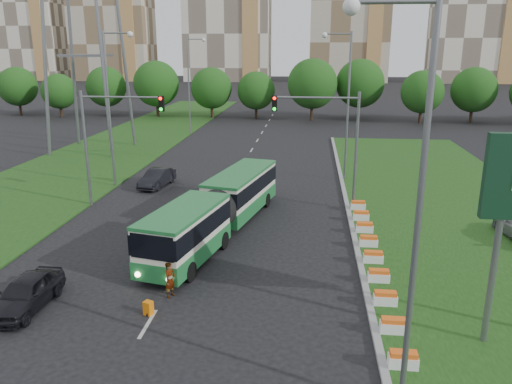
# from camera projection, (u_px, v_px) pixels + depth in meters

# --- Properties ---
(ground) EXTENTS (360.00, 360.00, 0.00)m
(ground) POSITION_uv_depth(u_px,v_px,m) (241.00, 265.00, 25.55)
(ground) COLOR black
(ground) RESTS_ON ground
(grass_median) EXTENTS (14.00, 60.00, 0.15)m
(grass_median) POSITION_uv_depth(u_px,v_px,m) (460.00, 221.00, 31.82)
(grass_median) COLOR #1A4112
(grass_median) RESTS_ON ground
(median_kerb) EXTENTS (0.30, 60.00, 0.18)m
(median_kerb) POSITION_uv_depth(u_px,v_px,m) (350.00, 217.00, 32.54)
(median_kerb) COLOR gray
(median_kerb) RESTS_ON ground
(left_verge) EXTENTS (12.00, 110.00, 0.10)m
(left_verge) POSITION_uv_depth(u_px,v_px,m) (101.00, 156.00, 51.28)
(left_verge) COLOR #1A4112
(left_verge) RESTS_ON ground
(lane_markings) EXTENTS (0.20, 100.00, 0.01)m
(lane_markings) POSITION_uv_depth(u_px,v_px,m) (239.00, 172.00, 44.96)
(lane_markings) COLOR #AEAEA7
(lane_markings) RESTS_ON ground
(flower_planters) EXTENTS (1.10, 18.10, 0.60)m
(flower_planters) POSITION_uv_depth(u_px,v_px,m) (373.00, 257.00, 25.49)
(flower_planters) COLOR white
(flower_planters) RESTS_ON grass_median
(traffic_mast_median) EXTENTS (5.76, 0.32, 8.00)m
(traffic_mast_median) POSITION_uv_depth(u_px,v_px,m) (332.00, 132.00, 33.12)
(traffic_mast_median) COLOR slate
(traffic_mast_median) RESTS_ON ground
(traffic_mast_left) EXTENTS (5.76, 0.32, 8.00)m
(traffic_mast_left) POSITION_uv_depth(u_px,v_px,m) (107.00, 131.00, 33.74)
(traffic_mast_left) COLOR slate
(traffic_mast_left) RESTS_ON ground
(street_lamps) EXTENTS (36.00, 60.00, 12.00)m
(street_lamps) POSITION_uv_depth(u_px,v_px,m) (217.00, 121.00, 33.75)
(street_lamps) COLOR slate
(street_lamps) RESTS_ON ground
(tree_line) EXTENTS (120.00, 8.00, 9.00)m
(tree_line) POSITION_uv_depth(u_px,v_px,m) (355.00, 91.00, 75.80)
(tree_line) COLOR #1B5115
(tree_line) RESTS_ON ground
(apartment_tower_west) EXTENTS (26.00, 15.00, 48.00)m
(apartment_tower_west) POSITION_uv_depth(u_px,v_px,m) (111.00, 8.00, 168.91)
(apartment_tower_west) COLOR beige
(apartment_tower_west) RESTS_ON ground
(apartment_tower_cwest) EXTENTS (28.00, 15.00, 52.00)m
(apartment_tower_cwest) POSITION_uv_depth(u_px,v_px,m) (227.00, 0.00, 164.21)
(apartment_tower_cwest) COLOR white
(apartment_tower_cwest) RESTS_ON ground
(apartment_tower_ceast) EXTENTS (25.00, 15.00, 50.00)m
(apartment_tower_ceast) POSITION_uv_depth(u_px,v_px,m) (350.00, 2.00, 160.33)
(apartment_tower_ceast) COLOR beige
(apartment_tower_ceast) RESTS_ON ground
(apartment_tower_east) EXTENTS (27.00, 15.00, 47.00)m
(apartment_tower_east) POSITION_uv_depth(u_px,v_px,m) (479.00, 6.00, 156.60)
(apartment_tower_east) COLOR white
(apartment_tower_east) RESTS_ON ground
(midrise_west) EXTENTS (22.00, 14.00, 36.00)m
(midrise_west) POSITION_uv_depth(u_px,v_px,m) (30.00, 27.00, 173.69)
(midrise_west) COLOR white
(midrise_west) RESTS_ON ground
(articulated_bus) EXTENTS (2.43, 15.62, 2.57)m
(articulated_bus) POSITION_uv_depth(u_px,v_px,m) (217.00, 208.00, 29.58)
(articulated_bus) COLOR silver
(articulated_bus) RESTS_ON ground
(car_left_near) EXTENTS (1.78, 4.26, 1.44)m
(car_left_near) POSITION_uv_depth(u_px,v_px,m) (26.00, 293.00, 21.16)
(car_left_near) COLOR black
(car_left_near) RESTS_ON ground
(car_left_far) EXTENTS (2.13, 4.46, 1.41)m
(car_left_far) POSITION_uv_depth(u_px,v_px,m) (157.00, 178.00, 39.96)
(car_left_far) COLOR black
(car_left_far) RESTS_ON ground
(pedestrian) EXTENTS (0.58, 0.70, 1.64)m
(pedestrian) POSITION_uv_depth(u_px,v_px,m) (170.00, 280.00, 22.12)
(pedestrian) COLOR gray
(pedestrian) RESTS_ON ground
(shopping_trolley) EXTENTS (0.35, 0.37, 0.60)m
(shopping_trolley) POSITION_uv_depth(u_px,v_px,m) (148.00, 308.00, 20.75)
(shopping_trolley) COLOR orange
(shopping_trolley) RESTS_ON ground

